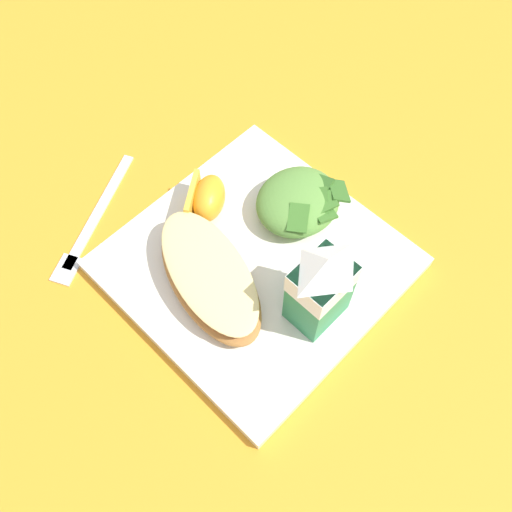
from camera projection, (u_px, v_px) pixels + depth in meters
The scene contains 7 objects.
ground at pixel (256, 267), 0.63m from camera, with size 3.00×3.00×0.00m, color orange.
white_plate at pixel (256, 264), 0.62m from camera, with size 0.28×0.28×0.02m, color white.
cheesy_pizza_bread at pixel (210, 276), 0.58m from camera, with size 0.12×0.19×0.04m.
green_salad_pile at pixel (298, 202), 0.63m from camera, with size 0.10×0.10×0.04m.
milk_carton at pixel (323, 285), 0.53m from camera, with size 0.06×0.04×0.11m.
orange_wedge_front at pixel (207, 198), 0.63m from camera, with size 0.07×0.06×0.04m.
metal_fork at pixel (90, 226), 0.65m from camera, with size 0.18×0.10×0.01m.
Camera 1 is at (0.21, 0.20, 0.55)m, focal length 38.94 mm.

